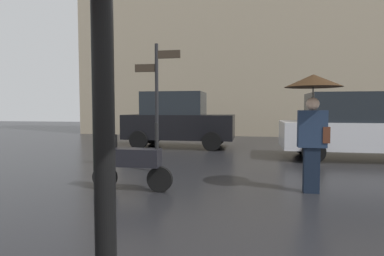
% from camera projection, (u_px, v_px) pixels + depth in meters
% --- Properties ---
extents(pedestrian_with_umbrella, '(0.98, 0.98, 2.08)m').
position_uv_depth(pedestrian_with_umbrella, '(313.00, 102.00, 5.59)').
color(pedestrian_with_umbrella, black).
rests_on(pedestrian_with_umbrella, ground).
extents(parked_scooter, '(1.50, 0.32, 1.23)m').
position_uv_depth(parked_scooter, '(129.00, 160.00, 5.79)').
color(parked_scooter, black).
rests_on(parked_scooter, ground).
extents(parked_car_left, '(4.11, 1.93, 2.10)m').
position_uv_depth(parked_car_left, '(178.00, 120.00, 12.23)').
color(parked_car_left, black).
rests_on(parked_car_left, ground).
extents(parked_car_right, '(4.40, 2.00, 1.94)m').
position_uv_depth(parked_car_right, '(357.00, 126.00, 9.32)').
color(parked_car_right, silver).
rests_on(parked_car_right, ground).
extents(street_signpost, '(1.08, 0.08, 2.97)m').
position_uv_depth(street_signpost, '(157.00, 95.00, 7.44)').
color(street_signpost, black).
rests_on(street_signpost, ground).
extents(building_block, '(18.76, 3.10, 12.17)m').
position_uv_depth(building_block, '(245.00, 27.00, 18.10)').
color(building_block, gray).
rests_on(building_block, ground).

